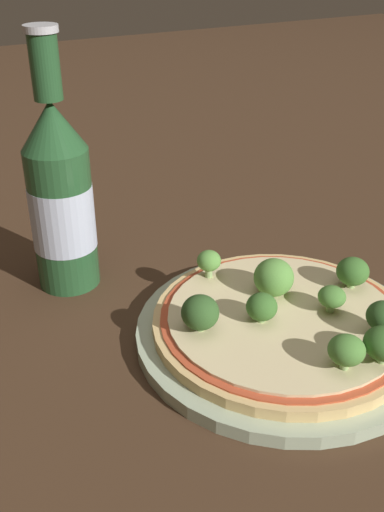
{
  "coord_description": "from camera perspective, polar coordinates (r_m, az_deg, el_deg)",
  "views": [
    {
      "loc": [
        -0.26,
        -0.33,
        0.32
      ],
      "look_at": [
        -0.05,
        0.08,
        0.06
      ],
      "focal_mm": 42.0,
      "sensor_mm": 36.0,
      "label": 1
    }
  ],
  "objects": [
    {
      "name": "broccoli_floret_6",
      "position": [
        0.5,
        6.65,
        -4.85
      ],
      "size": [
        0.03,
        0.03,
        0.03
      ],
      "color": "#89A866",
      "rests_on": "pizza"
    },
    {
      "name": "broccoli_floret_7",
      "position": [
        0.48,
        17.84,
        -7.96
      ],
      "size": [
        0.03,
        0.03,
        0.03
      ],
      "color": "#89A866",
      "rests_on": "pizza"
    },
    {
      "name": "broccoli_floret_0",
      "position": [
        0.46,
        14.1,
        -8.86
      ],
      "size": [
        0.03,
        0.03,
        0.03
      ],
      "color": "#89A866",
      "rests_on": "pizza"
    },
    {
      "name": "broccoli_floret_1",
      "position": [
        0.56,
        15.05,
        -1.44
      ],
      "size": [
        0.03,
        0.03,
        0.03
      ],
      "color": "#89A866",
      "rests_on": "pizza"
    },
    {
      "name": "broccoli_floret_3",
      "position": [
        0.54,
        7.79,
        -2.04
      ],
      "size": [
        0.04,
        0.04,
        0.03
      ],
      "color": "#89A866",
      "rests_on": "pizza"
    },
    {
      "name": "broccoli_floret_5",
      "position": [
        0.49,
        0.78,
        -5.41
      ],
      "size": [
        0.03,
        0.03,
        0.03
      ],
      "color": "#89A866",
      "rests_on": "pizza"
    },
    {
      "name": "beer_bottle",
      "position": [
        0.58,
        -12.41,
        5.51
      ],
      "size": [
        0.06,
        0.06,
        0.25
      ],
      "color": "#234C28",
      "rests_on": "ground_plane"
    },
    {
      "name": "broccoli_floret_4",
      "position": [
        0.56,
        1.62,
        -0.51
      ],
      "size": [
        0.02,
        0.02,
        0.03
      ],
      "color": "#89A866",
      "rests_on": "pizza"
    },
    {
      "name": "plate",
      "position": [
        0.53,
        8.72,
        -7.19
      ],
      "size": [
        0.25,
        0.25,
        0.01
      ],
      "color": "#A3B293",
      "rests_on": "ground_plane"
    },
    {
      "name": "broccoli_floret_8",
      "position": [
        0.5,
        17.79,
        -5.52
      ],
      "size": [
        0.03,
        0.03,
        0.03
      ],
      "color": "#89A866",
      "rests_on": "pizza"
    },
    {
      "name": "broccoli_floret_2",
      "position": [
        0.52,
        13.18,
        -3.83
      ],
      "size": [
        0.02,
        0.02,
        0.02
      ],
      "color": "#89A866",
      "rests_on": "pizza"
    },
    {
      "name": "pizza",
      "position": [
        0.53,
        9.07,
        -6.01
      ],
      "size": [
        0.23,
        0.23,
        0.01
      ],
      "color": "tan",
      "rests_on": "plate"
    },
    {
      "name": "ground_plane",
      "position": [
        0.53,
        8.87,
        -8.14
      ],
      "size": [
        3.0,
        3.0,
        0.0
      ],
      "primitive_type": "plane",
      "color": "#3D2819"
    }
  ]
}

